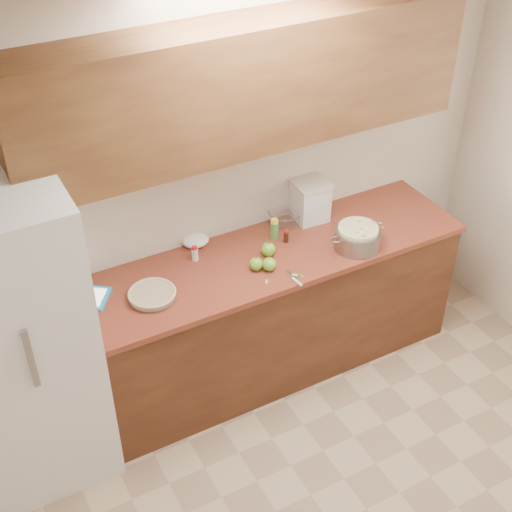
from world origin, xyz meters
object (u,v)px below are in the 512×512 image
colander (357,237)px  pie (152,295)px  tablet (85,297)px  flour_canister (310,200)px

colander → pie: bearing=173.9°
pie → tablet: bearing=152.4°
colander → flour_canister: bearing=102.3°
tablet → flour_canister: bearing=39.9°
flour_canister → tablet: (-1.53, -0.10, -0.13)m
pie → flour_canister: bearing=12.8°
colander → tablet: colander is taller
pie → colander: colander is taller
flour_canister → tablet: 1.54m
tablet → colander: bearing=25.4°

